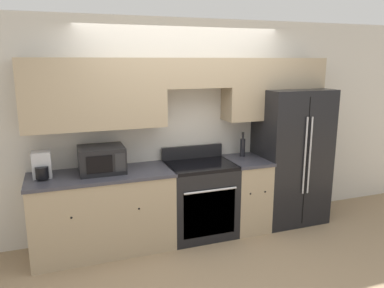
% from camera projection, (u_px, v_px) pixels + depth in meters
% --- Properties ---
extents(ground_plane, '(12.00, 12.00, 0.00)m').
position_uv_depth(ground_plane, '(201.00, 246.00, 4.35)').
color(ground_plane, '#937A5B').
extents(wall_back, '(8.00, 0.39, 2.60)m').
position_uv_depth(wall_back, '(184.00, 112.00, 4.55)').
color(wall_back, beige).
rests_on(wall_back, ground_plane).
extents(lower_cabinets_left, '(1.56, 0.64, 0.90)m').
position_uv_depth(lower_cabinets_left, '(103.00, 212.00, 4.18)').
color(lower_cabinets_left, tan).
rests_on(lower_cabinets_left, ground_plane).
extents(lower_cabinets_right, '(0.47, 0.64, 0.90)m').
position_uv_depth(lower_cabinets_right, '(245.00, 193.00, 4.77)').
color(lower_cabinets_right, tan).
rests_on(lower_cabinets_right, ground_plane).
extents(oven_range, '(0.80, 0.65, 1.06)m').
position_uv_depth(oven_range, '(200.00, 199.00, 4.57)').
color(oven_range, black).
rests_on(oven_range, ground_plane).
extents(refrigerator, '(0.88, 0.81, 1.76)m').
position_uv_depth(refrigerator, '(288.00, 155.00, 4.97)').
color(refrigerator, black).
rests_on(refrigerator, ground_plane).
extents(microwave, '(0.49, 0.41, 0.29)m').
position_uv_depth(microwave, '(102.00, 159.00, 4.11)').
color(microwave, black).
rests_on(microwave, lower_cabinets_left).
extents(bottle, '(0.07, 0.07, 0.31)m').
position_uv_depth(bottle, '(243.00, 147.00, 4.79)').
color(bottle, black).
rests_on(bottle, lower_cabinets_right).
extents(coffee_maker, '(0.19, 0.27, 0.28)m').
position_uv_depth(coffee_maker, '(42.00, 166.00, 3.92)').
color(coffee_maker, '#B7B7BC').
rests_on(coffee_maker, lower_cabinets_left).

